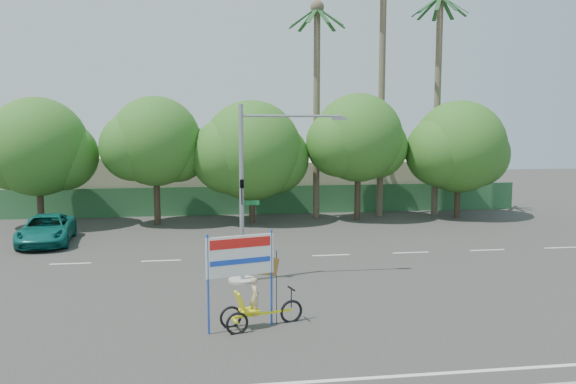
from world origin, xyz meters
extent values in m
plane|color=#33302D|center=(0.00, 0.00, 0.00)|extent=(120.00, 120.00, 0.00)
cube|color=#336B3D|center=(0.00, 21.50, 1.00)|extent=(38.00, 0.08, 2.00)
cube|color=beige|center=(-10.00, 26.00, 2.00)|extent=(12.00, 8.00, 4.00)
cube|color=beige|center=(8.00, 26.00, 1.80)|extent=(14.00, 8.00, 3.60)
cylinder|color=#473828|center=(-14.00, 18.00, 1.76)|extent=(0.40, 0.40, 3.52)
sphere|color=#245B1A|center=(-14.00, 18.00, 4.96)|extent=(6.00, 6.00, 6.00)
sphere|color=#245B1A|center=(-12.65, 18.30, 4.40)|extent=(4.32, 4.32, 4.32)
sphere|color=#245B1A|center=(-15.35, 17.75, 4.64)|extent=(4.56, 4.56, 4.56)
cylinder|color=#473828|center=(-7.00, 18.00, 1.87)|extent=(0.40, 0.40, 3.74)
sphere|color=#245B1A|center=(-7.00, 18.00, 5.27)|extent=(5.60, 5.60, 5.60)
sphere|color=#245B1A|center=(-5.74, 18.30, 4.68)|extent=(4.03, 4.03, 4.03)
sphere|color=#245B1A|center=(-8.26, 17.75, 4.93)|extent=(4.26, 4.26, 4.26)
cylinder|color=#473828|center=(-1.00, 18.00, 1.65)|extent=(0.40, 0.40, 3.30)
sphere|color=#245B1A|center=(-1.00, 18.00, 4.65)|extent=(6.40, 6.40, 6.40)
sphere|color=#245B1A|center=(0.44, 18.30, 4.12)|extent=(4.61, 4.61, 4.61)
sphere|color=#245B1A|center=(-2.44, 17.75, 4.35)|extent=(4.86, 4.86, 4.86)
cylinder|color=#473828|center=(6.00, 18.00, 1.94)|extent=(0.40, 0.40, 3.87)
sphere|color=#245B1A|center=(6.00, 18.00, 5.46)|extent=(5.80, 5.80, 5.80)
sphere|color=#245B1A|center=(7.30, 18.30, 4.84)|extent=(4.18, 4.18, 4.18)
sphere|color=#245B1A|center=(4.70, 17.75, 5.10)|extent=(4.41, 4.41, 4.41)
cylinder|color=#473828|center=(13.00, 18.00, 1.72)|extent=(0.40, 0.40, 3.43)
sphere|color=#245B1A|center=(13.00, 18.00, 4.84)|extent=(6.20, 6.20, 6.20)
sphere|color=#245B1A|center=(14.39, 18.30, 4.29)|extent=(4.46, 4.46, 4.46)
sphere|color=#245B1A|center=(11.61, 17.75, 4.52)|extent=(4.71, 4.71, 4.71)
cylinder|color=#70604C|center=(8.00, 19.50, 8.50)|extent=(0.44, 0.44, 17.00)
cylinder|color=#70604C|center=(12.00, 19.50, 7.50)|extent=(0.44, 0.44, 15.00)
cube|color=#1C4C21|center=(12.94, 19.50, 14.34)|extent=(1.91, 0.28, 1.36)
cube|color=#1C4C21|center=(12.72, 20.11, 14.34)|extent=(1.65, 1.44, 1.36)
cube|color=#1C4C21|center=(12.16, 20.43, 14.34)|extent=(0.61, 1.93, 1.36)
cube|color=#1C4C21|center=(11.53, 20.32, 14.34)|extent=(1.20, 1.80, 1.36)
cube|color=#1C4C21|center=(11.11, 19.82, 14.34)|extent=(1.89, 0.92, 1.36)
cube|color=#1C4C21|center=(11.11, 19.18, 14.34)|extent=(1.89, 0.92, 1.36)
cube|color=#1C4C21|center=(11.53, 18.68, 14.34)|extent=(1.20, 1.80, 1.36)
cube|color=#1C4C21|center=(12.16, 18.57, 14.34)|extent=(0.61, 1.93, 1.36)
cube|color=#1C4C21|center=(12.72, 18.89, 14.34)|extent=(1.65, 1.44, 1.36)
cylinder|color=#70604C|center=(3.50, 19.50, 7.00)|extent=(0.44, 0.44, 14.00)
sphere|color=#70604C|center=(3.50, 19.50, 14.00)|extent=(0.90, 0.90, 0.90)
cube|color=#1C4C21|center=(4.44, 19.50, 13.34)|extent=(1.91, 0.28, 1.36)
cube|color=#1C4C21|center=(4.22, 20.11, 13.34)|extent=(1.65, 1.44, 1.36)
cube|color=#1C4C21|center=(3.66, 20.43, 13.34)|extent=(0.61, 1.93, 1.36)
cube|color=#1C4C21|center=(3.03, 20.32, 13.34)|extent=(1.20, 1.80, 1.36)
cube|color=#1C4C21|center=(2.61, 19.82, 13.34)|extent=(1.89, 0.92, 1.36)
cube|color=#1C4C21|center=(2.61, 19.18, 13.34)|extent=(1.89, 0.92, 1.36)
cube|color=#1C4C21|center=(3.03, 18.68, 13.34)|extent=(1.20, 1.80, 1.36)
cube|color=#1C4C21|center=(3.66, 18.57, 13.34)|extent=(0.61, 1.93, 1.36)
cube|color=#1C4C21|center=(4.22, 18.89, 13.34)|extent=(1.65, 1.44, 1.36)
cylinder|color=gray|center=(-2.50, 4.00, 0.05)|extent=(1.10, 1.10, 0.10)
cylinder|color=gray|center=(-2.50, 4.00, 3.50)|extent=(0.18, 0.18, 7.00)
cylinder|color=gray|center=(-0.50, 4.00, 6.55)|extent=(4.00, 0.10, 0.10)
cube|color=gray|center=(1.40, 4.00, 6.45)|extent=(0.55, 0.20, 0.12)
imported|color=black|center=(-2.50, 3.78, 3.60)|extent=(0.16, 0.20, 1.00)
cube|color=#14662D|center=(-2.15, 4.00, 3.15)|extent=(0.70, 0.04, 0.18)
torus|color=black|center=(-1.26, -0.95, 0.33)|extent=(0.75, 0.28, 0.75)
torus|color=black|center=(-3.17, -1.15, 0.31)|extent=(0.70, 0.26, 0.70)
torus|color=black|center=(-3.00, -1.75, 0.31)|extent=(0.70, 0.26, 0.70)
cube|color=yellow|center=(-2.18, -1.20, 0.40)|extent=(1.84, 0.57, 0.07)
cube|color=yellow|center=(-3.09, -1.45, 0.33)|extent=(0.24, 0.66, 0.06)
cube|color=yellow|center=(-2.60, -1.32, 0.56)|extent=(0.66, 0.60, 0.07)
cube|color=yellow|center=(-2.89, -1.40, 0.87)|extent=(0.37, 0.52, 0.60)
cylinder|color=black|center=(-1.26, -0.95, 0.78)|extent=(0.04, 0.04, 0.61)
cube|color=black|center=(-1.26, -0.95, 1.08)|extent=(0.18, 0.49, 0.04)
imported|color=#CCB284|center=(-2.44, -1.28, 0.98)|extent=(0.39, 0.50, 1.20)
cylinder|color=blue|center=(-3.84, -1.66, 1.50)|extent=(0.08, 0.08, 3.01)
cylinder|color=blue|center=(-1.91, -1.13, 1.50)|extent=(0.08, 0.08, 3.01)
cube|color=white|center=(-2.87, -1.39, 2.28)|extent=(2.05, 0.61, 1.22)
cube|color=red|center=(-2.86, -1.43, 2.67)|extent=(1.83, 0.52, 0.29)
cube|color=blue|center=(-2.86, -1.43, 2.11)|extent=(1.83, 0.52, 0.16)
cylinder|color=black|center=(-1.75, -1.08, 1.17)|extent=(0.03, 0.03, 2.34)
cube|color=red|center=(-2.12, -1.19, 1.89)|extent=(0.96, 0.28, 0.73)
imported|color=#0D6058|center=(-12.29, 12.82, 0.76)|extent=(3.11, 5.69, 1.51)
camera|label=1|loc=(-3.79, -17.86, 6.07)|focal=35.00mm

